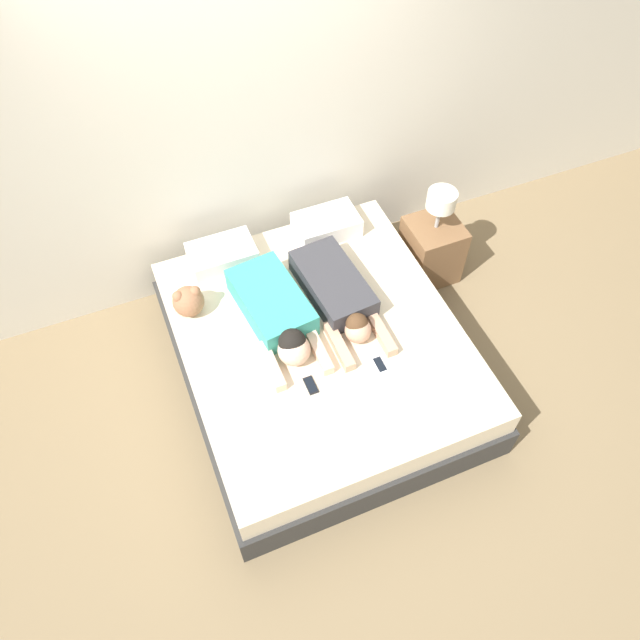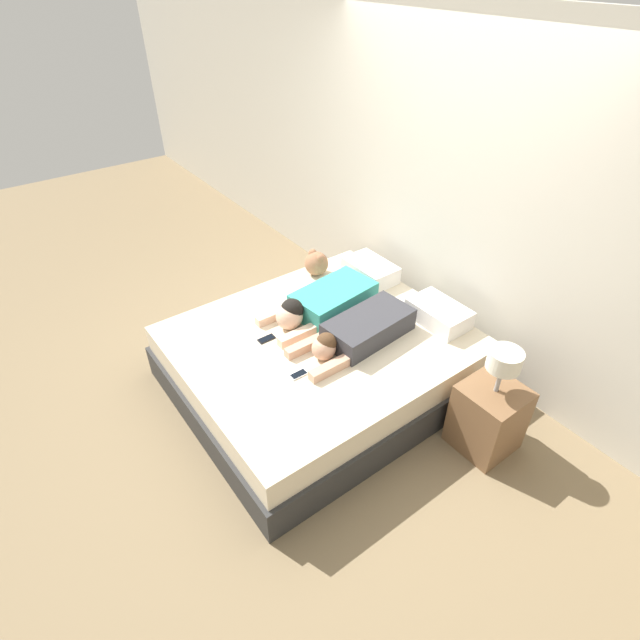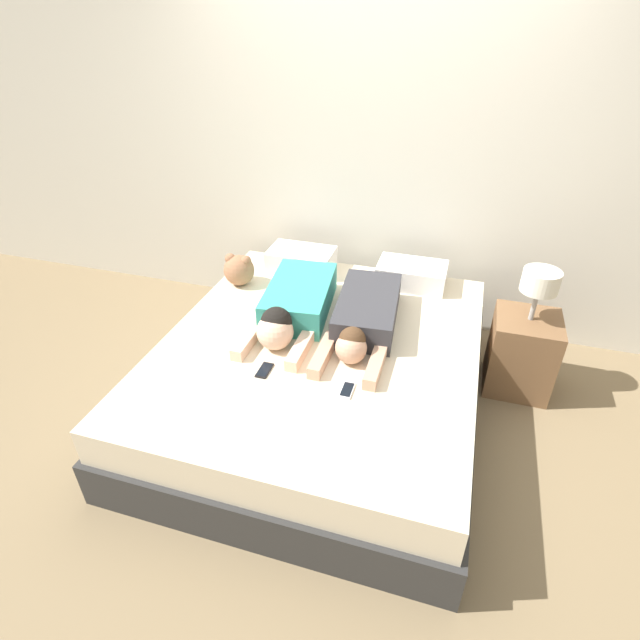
{
  "view_description": "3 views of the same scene",
  "coord_description": "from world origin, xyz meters",
  "px_view_note": "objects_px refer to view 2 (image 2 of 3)",
  "views": [
    {
      "loc": [
        -0.91,
        -2.2,
        3.82
      ],
      "look_at": [
        0.0,
        0.0,
        0.63
      ],
      "focal_mm": 35.0,
      "sensor_mm": 36.0,
      "label": 1
    },
    {
      "loc": [
        2.35,
        -1.74,
        2.83
      ],
      "look_at": [
        0.0,
        0.0,
        0.63
      ],
      "focal_mm": 28.0,
      "sensor_mm": 36.0,
      "label": 2
    },
    {
      "loc": [
        0.69,
        -2.26,
        2.16
      ],
      "look_at": [
        0.0,
        0.0,
        0.63
      ],
      "focal_mm": 28.0,
      "sensor_mm": 36.0,
      "label": 3
    }
  ],
  "objects_px": {
    "pillow_head_left": "(370,270)",
    "pillow_head_right": "(439,314)",
    "plush_toy": "(316,263)",
    "person_right": "(359,331)",
    "bed": "(320,360)",
    "cell_phone_right": "(299,374)",
    "nightstand": "(489,414)",
    "person_left": "(322,303)",
    "cell_phone_left": "(266,339)"
  },
  "relations": [
    {
      "from": "pillow_head_right",
      "to": "cell_phone_left",
      "type": "height_order",
      "value": "pillow_head_right"
    },
    {
      "from": "person_right",
      "to": "pillow_head_left",
      "type": "bearing_deg",
      "value": 133.34
    },
    {
      "from": "pillow_head_right",
      "to": "person_right",
      "type": "height_order",
      "value": "person_right"
    },
    {
      "from": "pillow_head_right",
      "to": "nightstand",
      "type": "relative_size",
      "value": 0.55
    },
    {
      "from": "bed",
      "to": "cell_phone_right",
      "type": "relative_size",
      "value": 16.34
    },
    {
      "from": "plush_toy",
      "to": "person_right",
      "type": "bearing_deg",
      "value": -18.13
    },
    {
      "from": "bed",
      "to": "cell_phone_right",
      "type": "xyz_separation_m",
      "value": [
        0.26,
        -0.37,
        0.25
      ]
    },
    {
      "from": "bed",
      "to": "cell_phone_right",
      "type": "bearing_deg",
      "value": -55.32
    },
    {
      "from": "bed",
      "to": "nightstand",
      "type": "bearing_deg",
      "value": 25.53
    },
    {
      "from": "pillow_head_right",
      "to": "plush_toy",
      "type": "distance_m",
      "value": 1.19
    },
    {
      "from": "pillow_head_right",
      "to": "cell_phone_left",
      "type": "relative_size",
      "value": 3.59
    },
    {
      "from": "pillow_head_left",
      "to": "nightstand",
      "type": "relative_size",
      "value": 0.55
    },
    {
      "from": "person_right",
      "to": "nightstand",
      "type": "bearing_deg",
      "value": 20.8
    },
    {
      "from": "pillow_head_left",
      "to": "plush_toy",
      "type": "distance_m",
      "value": 0.48
    },
    {
      "from": "bed",
      "to": "person_left",
      "type": "relative_size",
      "value": 2.17
    },
    {
      "from": "pillow_head_left",
      "to": "person_right",
      "type": "bearing_deg",
      "value": -46.66
    },
    {
      "from": "pillow_head_left",
      "to": "pillow_head_right",
      "type": "relative_size",
      "value": 1.0
    },
    {
      "from": "bed",
      "to": "person_right",
      "type": "height_order",
      "value": "person_right"
    },
    {
      "from": "person_right",
      "to": "plush_toy",
      "type": "height_order",
      "value": "plush_toy"
    },
    {
      "from": "cell_phone_right",
      "to": "bed",
      "type": "bearing_deg",
      "value": 124.68
    },
    {
      "from": "plush_toy",
      "to": "person_left",
      "type": "bearing_deg",
      "value": -32.43
    },
    {
      "from": "pillow_head_right",
      "to": "person_right",
      "type": "bearing_deg",
      "value": -106.07
    },
    {
      "from": "pillow_head_left",
      "to": "person_left",
      "type": "relative_size",
      "value": 0.48
    },
    {
      "from": "person_left",
      "to": "plush_toy",
      "type": "distance_m",
      "value": 0.6
    },
    {
      "from": "pillow_head_right",
      "to": "nightstand",
      "type": "xyz_separation_m",
      "value": [
        0.77,
        -0.29,
        -0.26
      ]
    },
    {
      "from": "pillow_head_left",
      "to": "pillow_head_right",
      "type": "height_order",
      "value": "same"
    },
    {
      "from": "person_right",
      "to": "cell_phone_left",
      "type": "xyz_separation_m",
      "value": [
        -0.42,
        -0.54,
        -0.08
      ]
    },
    {
      "from": "plush_toy",
      "to": "cell_phone_right",
      "type": "bearing_deg",
      "value": -41.49
    },
    {
      "from": "person_left",
      "to": "cell_phone_right",
      "type": "xyz_separation_m",
      "value": [
        0.48,
        -0.55,
        -0.09
      ]
    },
    {
      "from": "bed",
      "to": "pillow_head_right",
      "type": "xyz_separation_m",
      "value": [
        0.4,
        0.85,
        0.32
      ]
    },
    {
      "from": "bed",
      "to": "cell_phone_right",
      "type": "height_order",
      "value": "cell_phone_right"
    },
    {
      "from": "bed",
      "to": "cell_phone_left",
      "type": "height_order",
      "value": "cell_phone_left"
    },
    {
      "from": "bed",
      "to": "pillow_head_left",
      "type": "relative_size",
      "value": 4.55
    },
    {
      "from": "person_right",
      "to": "cell_phone_left",
      "type": "relative_size",
      "value": 7.64
    },
    {
      "from": "pillow_head_left",
      "to": "person_right",
      "type": "relative_size",
      "value": 0.47
    },
    {
      "from": "cell_phone_left",
      "to": "plush_toy",
      "type": "height_order",
      "value": "plush_toy"
    },
    {
      "from": "bed",
      "to": "person_right",
      "type": "relative_size",
      "value": 2.14
    },
    {
      "from": "bed",
      "to": "pillow_head_left",
      "type": "xyz_separation_m",
      "value": [
        -0.4,
        0.85,
        0.32
      ]
    },
    {
      "from": "cell_phone_left",
      "to": "cell_phone_right",
      "type": "bearing_deg",
      "value": -3.3
    },
    {
      "from": "person_right",
      "to": "plush_toy",
      "type": "distance_m",
      "value": 1.0
    },
    {
      "from": "cell_phone_right",
      "to": "pillow_head_right",
      "type": "bearing_deg",
      "value": 83.28
    },
    {
      "from": "person_right",
      "to": "plush_toy",
      "type": "xyz_separation_m",
      "value": [
        -0.95,
        0.31,
        0.02
      ]
    },
    {
      "from": "cell_phone_left",
      "to": "nightstand",
      "type": "distance_m",
      "value": 1.66
    },
    {
      "from": "nightstand",
      "to": "cell_phone_left",
      "type": "bearing_deg",
      "value": -146.66
    },
    {
      "from": "plush_toy",
      "to": "nightstand",
      "type": "bearing_deg",
      "value": 1.59
    },
    {
      "from": "person_left",
      "to": "cell_phone_left",
      "type": "bearing_deg",
      "value": -87.66
    },
    {
      "from": "person_left",
      "to": "pillow_head_left",
      "type": "bearing_deg",
      "value": 104.74
    },
    {
      "from": "pillow_head_right",
      "to": "plush_toy",
      "type": "height_order",
      "value": "plush_toy"
    },
    {
      "from": "pillow_head_right",
      "to": "person_right",
      "type": "relative_size",
      "value": 0.47
    },
    {
      "from": "bed",
      "to": "plush_toy",
      "type": "height_order",
      "value": "plush_toy"
    }
  ]
}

